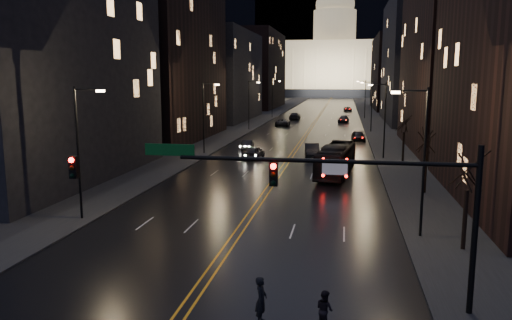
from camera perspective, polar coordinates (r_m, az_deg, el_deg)
The scene contains 37 objects.
ground at distance 23.11m, azimuth -6.96°, elevation -15.06°, with size 900.00×900.00×0.00m, color black.
road at distance 150.52m, azimuth 7.67°, elevation 5.66°, with size 20.00×320.00×0.02m, color black.
sidewalk_left at distance 151.75m, azimuth 2.35°, elevation 5.79°, with size 8.00×320.00×0.16m, color black.
sidewalk_right at distance 150.58m, azimuth 13.02°, elevation 5.53°, with size 8.00×320.00×0.16m, color black.
center_line at distance 150.52m, azimuth 7.67°, elevation 5.66°, with size 0.62×320.00×0.01m, color orange.
building_left_near at distance 50.19m, azimuth -23.31°, elevation 10.30°, with size 12.00×28.00×22.00m, color black.
building_left_mid at distance 79.09m, azimuth -10.41°, elevation 12.46°, with size 12.00×30.00×28.00m, color black.
building_left_far at distance 115.37m, azimuth -3.69°, elevation 9.58°, with size 12.00×34.00×20.00m, color black.
building_left_dist at distance 162.42m, azimuth 0.38°, elevation 10.24°, with size 12.00×40.00×24.00m, color black.
building_right_tall at distance 72.24m, azimuth 22.64°, elevation 16.21°, with size 12.00×30.00×38.00m, color black.
building_right_mid at distance 113.10m, azimuth 17.83°, elevation 10.69°, with size 12.00×34.00×26.00m, color black.
building_right_dist at distance 160.77m, azimuth 15.52°, elevation 9.56°, with size 12.00×40.00×22.00m, color black.
mountain_ridge at distance 405.32m, azimuth 15.40°, elevation 16.91°, with size 520.00×60.00×130.00m, color black.
capitol at distance 270.27m, azimuth 8.87°, elevation 10.87°, with size 90.00×50.00×58.50m.
traffic_signal at distance 20.57m, azimuth 8.71°, elevation -3.17°, with size 17.29×0.45×7.00m.
streetlamp_right_near at distance 30.75m, azimuth 18.36°, elevation 0.57°, with size 2.13×0.25×9.00m.
streetlamp_left_near at distance 34.90m, azimuth -19.43°, elevation 1.52°, with size 2.13×0.25×9.00m.
streetlamp_right_mid at distance 60.42m, azimuth 14.35°, elevation 4.86°, with size 2.13×0.25×9.00m.
streetlamp_left_mid at distance 62.64m, azimuth -5.86°, elevation 5.25°, with size 2.13×0.25×9.00m.
streetlamp_right_far at distance 90.31m, azimuth 12.98°, elevation 6.31°, with size 2.13×0.25×9.00m.
streetlamp_left_far at distance 91.81m, azimuth -0.71°, elevation 6.59°, with size 2.13×0.25×9.00m.
streetlamp_right_dist at distance 120.26m, azimuth 12.29°, elevation 7.04°, with size 2.13×0.25×9.00m.
streetlamp_left_dist at distance 121.39m, azimuth 1.95°, elevation 7.26°, with size 2.13×0.25×9.00m.
tree_right_near at distance 29.31m, azimuth 23.09°, elevation -1.22°, with size 2.40×2.40×6.65m.
tree_right_mid at distance 42.91m, azimuth 18.96°, elevation 2.16°, with size 2.40×2.40×6.65m.
tree_right_far at distance 58.69m, azimuth 16.60°, elevation 4.09°, with size 2.40×2.40×6.65m.
bus at distance 49.80m, azimuth 9.13°, elevation -0.01°, with size 2.55×10.91×3.04m, color black.
oncoming_car_a at distance 59.54m, azimuth -0.28°, elevation 0.92°, with size 1.85×4.59×1.56m, color black.
oncoming_car_b at distance 66.85m, azimuth -0.97°, elevation 1.74°, with size 1.40×4.03×1.33m, color black.
oncoming_car_c at distance 99.82m, azimuth 3.08°, elevation 4.31°, with size 2.51×5.45×1.52m, color black.
oncoming_car_d at distance 116.26m, azimuth 4.45°, elevation 5.04°, with size 2.27×5.57×1.62m, color black.
receding_car_a at distance 61.45m, azimuth 6.42°, elevation 1.14°, with size 1.69×4.85×1.60m, color black.
receding_car_b at distance 77.49m, azimuth 11.62°, elevation 2.70°, with size 1.88×4.67×1.59m, color black.
receding_car_c at distance 109.40m, azimuth 9.97°, elevation 4.61°, with size 2.03×5.00×1.45m, color black.
receding_car_d at distance 147.66m, azimuth 10.44°, elevation 5.76°, with size 2.10×4.55×1.26m, color black.
pedestrian_a at distance 20.25m, azimuth 0.59°, elevation -15.71°, with size 0.69×0.45×1.90m, color black.
pedestrian_b at distance 20.11m, azimuth 7.85°, elevation -16.55°, with size 0.75×0.41×1.54m, color black.
Camera 1 is at (6.31, -20.09, 9.53)m, focal length 35.00 mm.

